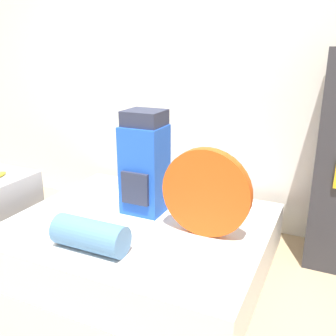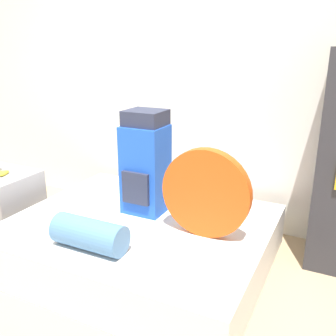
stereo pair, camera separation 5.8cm
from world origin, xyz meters
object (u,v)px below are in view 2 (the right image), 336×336
backpack (145,164)px  tent_bag (206,193)px  sleeping_roll (89,234)px  television (3,201)px

backpack → tent_bag: size_ratio=1.29×
tent_bag → sleeping_roll: (-0.60, -0.51, -0.21)m
backpack → sleeping_roll: backpack is taller
tent_bag → sleeping_roll: tent_bag is taller
tent_bag → backpack: bearing=162.5°
sleeping_roll → television: (-1.33, 0.44, -0.18)m
backpack → television: 1.46m
backpack → television: bearing=-169.6°
sleeping_roll → television: bearing=161.8°
sleeping_roll → tent_bag: bearing=40.1°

